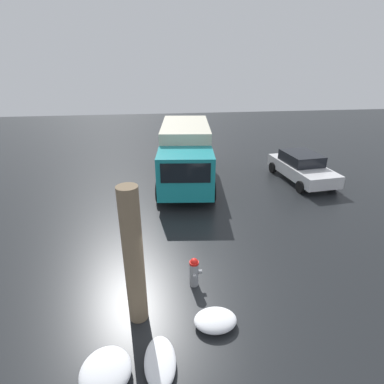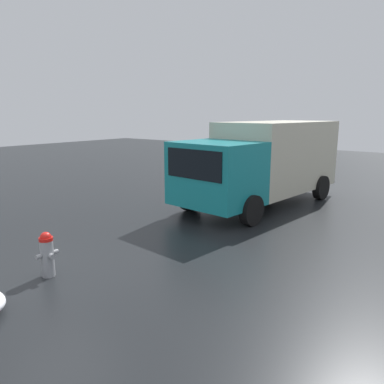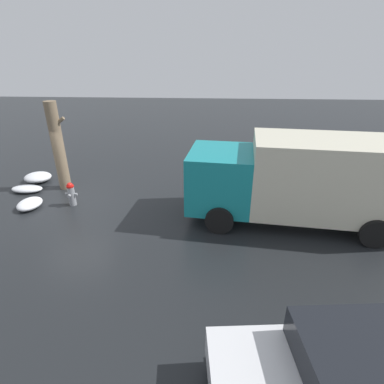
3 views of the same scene
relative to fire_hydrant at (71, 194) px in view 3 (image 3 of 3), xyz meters
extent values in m
plane|color=black|center=(0.00, 0.00, -0.47)|extent=(60.00, 60.00, 0.00)
cylinder|color=gray|center=(0.00, 0.00, -0.10)|extent=(0.26, 0.26, 0.74)
cylinder|color=red|center=(0.00, 0.00, 0.30)|extent=(0.27, 0.27, 0.07)
sphere|color=red|center=(0.00, 0.00, 0.34)|extent=(0.22, 0.22, 0.22)
cylinder|color=gray|center=(-0.01, -0.18, -0.01)|extent=(0.12, 0.11, 0.11)
cylinder|color=gray|center=(0.18, -0.01, -0.01)|extent=(0.11, 0.10, 0.09)
cylinder|color=gray|center=(-0.18, 0.01, -0.01)|extent=(0.11, 0.10, 0.09)
cylinder|color=#7F6B51|center=(-1.00, 1.55, 1.34)|extent=(0.47, 0.47, 3.61)
cylinder|color=#7F6B51|center=(-0.78, 1.55, 2.35)|extent=(0.54, 0.13, 0.43)
cube|color=teal|center=(5.55, -0.35, 0.93)|extent=(2.32, 2.64, 1.90)
cube|color=black|center=(4.50, -0.24, 1.31)|extent=(0.24, 2.04, 0.84)
cube|color=beige|center=(9.00, -0.71, 1.20)|extent=(5.10, 2.93, 2.44)
cylinder|color=black|center=(5.52, -1.57, -0.02)|extent=(0.92, 0.37, 0.90)
cylinder|color=black|center=(5.78, 0.85, -0.02)|extent=(0.92, 0.37, 0.90)
cylinder|color=black|center=(10.08, -2.05, -0.02)|extent=(0.92, 0.37, 0.90)
cylinder|color=black|center=(10.34, 0.37, -0.02)|extent=(0.92, 0.37, 0.90)
cube|color=black|center=(7.62, -6.77, 0.72)|extent=(2.21, 1.82, 0.55)
cylinder|color=black|center=(5.86, -6.02, -0.17)|extent=(0.62, 0.26, 0.60)
ellipsoid|color=white|center=(-1.51, -0.33, -0.31)|extent=(0.82, 1.06, 0.32)
ellipsoid|color=white|center=(-2.42, 1.05, -0.34)|extent=(1.28, 0.68, 0.26)
ellipsoid|color=white|center=(-2.54, 2.16, -0.27)|extent=(1.16, 1.06, 0.40)
camera|label=1|loc=(-6.81, 0.92, 5.55)|focal=28.00mm
camera|label=2|loc=(-3.83, -6.50, 2.73)|focal=35.00mm
camera|label=3|loc=(5.17, -9.86, 4.80)|focal=28.00mm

